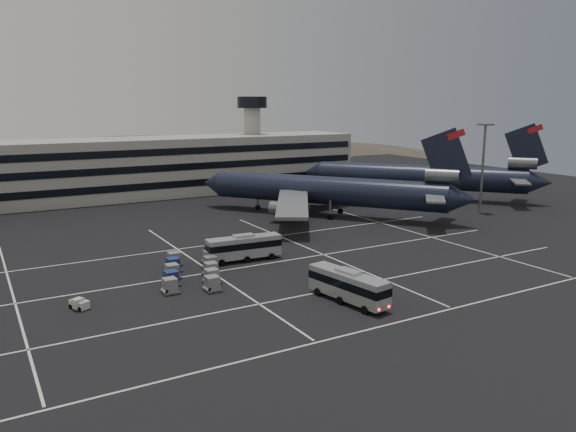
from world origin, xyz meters
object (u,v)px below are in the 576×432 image
at_px(trijet_main, 329,190).
at_px(bus_far, 244,246).
at_px(uld_cluster, 192,270).
at_px(bus_near, 348,285).

xyz_separation_m(trijet_main, bus_far, (-28.78, -20.94, -3.14)).
height_order(bus_far, uld_cluster, bus_far).
bearing_deg(bus_far, uld_cluster, 115.65).
distance_m(trijet_main, bus_far, 35.73).
bearing_deg(bus_near, uld_cluster, 115.14).
relative_size(bus_near, bus_far, 1.01).
distance_m(bus_near, bus_far, 21.75).
bearing_deg(bus_near, bus_far, 88.49).
bearing_deg(bus_far, bus_near, -168.20).
xyz_separation_m(bus_near, uld_cluster, (-12.15, 17.93, -1.20)).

